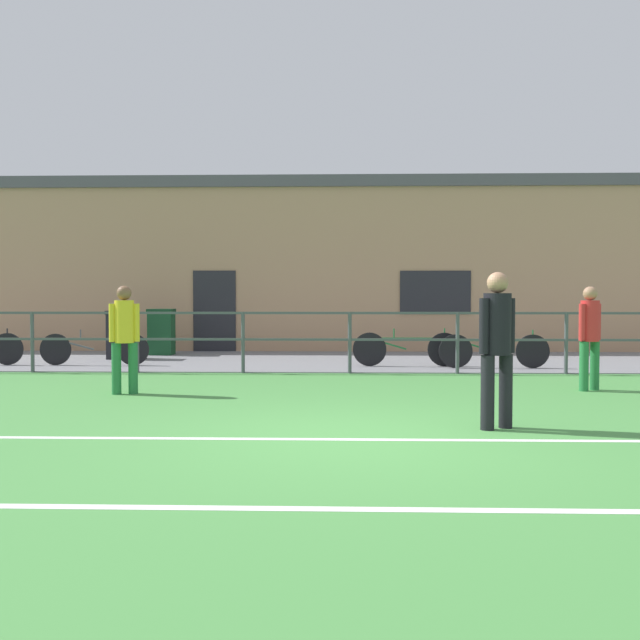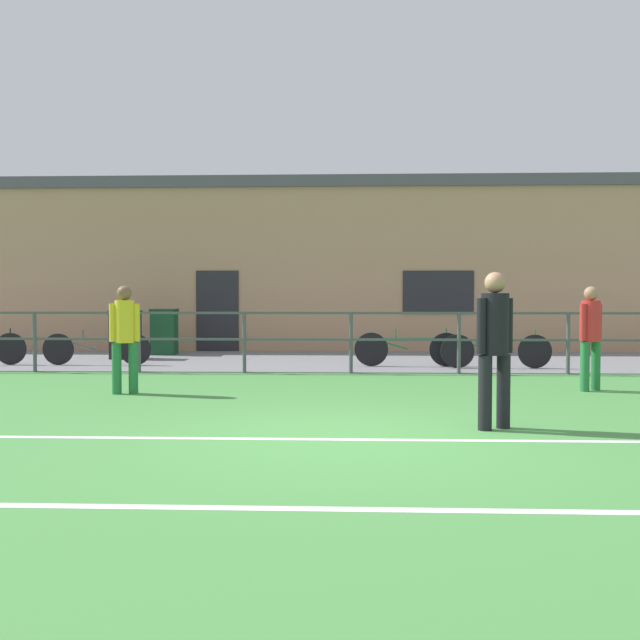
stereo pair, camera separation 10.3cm
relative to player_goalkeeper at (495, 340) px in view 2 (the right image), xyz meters
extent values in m
cube|color=#478C42|center=(-1.53, -0.50, -0.99)|extent=(60.00, 44.00, 0.04)
cube|color=white|center=(-1.53, -0.63, -0.97)|extent=(36.00, 0.11, 0.00)
cube|color=white|center=(-1.53, -2.96, -0.97)|extent=(36.00, 0.11, 0.00)
cube|color=slate|center=(-1.53, 8.00, -0.96)|extent=(48.00, 5.00, 0.02)
cylinder|color=#474C51|center=(-7.53, 5.50, -0.39)|extent=(0.07, 0.07, 1.15)
cylinder|color=#474C51|center=(-5.53, 5.50, -0.39)|extent=(0.07, 0.07, 1.15)
cylinder|color=#474C51|center=(-3.53, 5.50, -0.39)|extent=(0.07, 0.07, 1.15)
cylinder|color=#474C51|center=(-1.53, 5.50, -0.39)|extent=(0.07, 0.07, 1.15)
cylinder|color=#474C51|center=(0.47, 5.50, -0.39)|extent=(0.07, 0.07, 1.15)
cylinder|color=#474C51|center=(2.47, 5.50, -0.39)|extent=(0.07, 0.07, 1.15)
cube|color=#474C51|center=(-1.53, 5.50, 0.16)|extent=(36.00, 0.04, 0.04)
cube|color=#474C51|center=(-1.53, 5.50, -0.34)|extent=(36.00, 0.04, 0.04)
cube|color=tan|center=(-1.53, 11.70, 1.15)|extent=(28.00, 2.40, 4.24)
cube|color=#232328|center=(-4.96, 10.48, 0.08)|extent=(1.10, 0.04, 2.10)
cube|color=#232328|center=(0.72, 10.48, 0.57)|extent=(1.80, 0.04, 1.10)
cube|color=#4C4C51|center=(-1.53, 11.70, 3.42)|extent=(28.00, 2.56, 0.30)
cylinder|color=black|center=(-0.11, -0.06, -0.56)|extent=(0.15, 0.15, 0.81)
cylinder|color=black|center=(0.11, 0.06, -0.56)|extent=(0.15, 0.15, 0.81)
cylinder|color=black|center=(0.00, 0.00, 0.17)|extent=(0.30, 0.30, 0.67)
sphere|color=#A37556|center=(0.00, 0.00, 0.62)|extent=(0.23, 0.23, 0.23)
cylinder|color=black|center=(-0.16, -0.09, 0.16)|extent=(0.11, 0.11, 0.60)
cylinder|color=black|center=(0.16, 0.09, 0.16)|extent=(0.11, 0.11, 0.60)
cylinder|color=#237038|center=(-4.99, 2.57, -0.59)|extent=(0.14, 0.14, 0.76)
cylinder|color=#237038|center=(-4.76, 2.64, -0.59)|extent=(0.14, 0.14, 0.76)
cylinder|color=gold|center=(-4.88, 2.60, 0.10)|extent=(0.28, 0.28, 0.63)
sphere|color=brown|center=(-4.88, 2.60, 0.52)|extent=(0.21, 0.21, 0.21)
cylinder|color=gold|center=(-5.04, 2.56, 0.08)|extent=(0.10, 0.10, 0.56)
cylinder|color=gold|center=(-4.71, 2.65, 0.08)|extent=(0.10, 0.10, 0.56)
cylinder|color=#237038|center=(2.00, 3.14, -0.59)|extent=(0.14, 0.14, 0.75)
cylinder|color=#237038|center=(2.20, 3.26, -0.59)|extent=(0.14, 0.14, 0.75)
cylinder|color=red|center=(2.10, 3.20, 0.10)|extent=(0.28, 0.28, 0.62)
sphere|color=#A37556|center=(2.10, 3.20, 0.52)|extent=(0.21, 0.21, 0.21)
cylinder|color=red|center=(1.96, 3.11, 0.08)|extent=(0.10, 0.10, 0.56)
cylinder|color=red|center=(2.25, 3.28, 0.08)|extent=(0.10, 0.10, 0.56)
cylinder|color=black|center=(-8.58, 6.70, -0.62)|extent=(0.66, 0.04, 0.66)
cylinder|color=black|center=(-8.58, 6.70, -0.33)|extent=(0.03, 0.03, 0.28)
cylinder|color=black|center=(0.58, 6.39, -0.61)|extent=(0.67, 0.04, 0.67)
cylinder|color=black|center=(2.10, 6.39, -0.61)|extent=(0.67, 0.04, 0.67)
cube|color=#1E6633|center=(1.34, 6.39, -0.40)|extent=(1.18, 0.04, 0.04)
cube|color=#1E6633|center=(0.96, 6.39, -0.51)|extent=(0.74, 0.03, 0.24)
cylinder|color=#1E6633|center=(1.07, 6.39, -0.30)|extent=(0.03, 0.03, 0.20)
cylinder|color=#1E6633|center=(2.10, 6.39, -0.33)|extent=(0.03, 0.03, 0.28)
cylinder|color=black|center=(-7.58, 6.70, -0.62)|extent=(0.65, 0.04, 0.65)
cylinder|color=black|center=(-5.96, 6.70, -0.62)|extent=(0.65, 0.04, 0.65)
cube|color=#4C5156|center=(-6.77, 6.70, -0.41)|extent=(1.26, 0.04, 0.04)
cube|color=#4C5156|center=(-7.17, 6.70, -0.52)|extent=(0.79, 0.03, 0.23)
cylinder|color=#4C5156|center=(-7.05, 6.70, -0.31)|extent=(0.03, 0.03, 0.20)
cylinder|color=#4C5156|center=(-5.96, 6.70, -0.34)|extent=(0.03, 0.03, 0.28)
cylinder|color=black|center=(-1.11, 6.70, -0.61)|extent=(0.68, 0.04, 0.68)
cylinder|color=black|center=(0.41, 6.70, -0.61)|extent=(0.68, 0.04, 0.68)
cube|color=#1E6633|center=(-0.35, 6.70, -0.38)|extent=(1.18, 0.04, 0.04)
cube|color=#1E6633|center=(-0.73, 6.70, -0.50)|extent=(0.74, 0.03, 0.24)
cylinder|color=#1E6633|center=(-0.62, 6.70, -0.28)|extent=(0.03, 0.03, 0.20)
cylinder|color=#1E6633|center=(0.41, 6.70, -0.31)|extent=(0.03, 0.03, 0.28)
cube|color=#194C28|center=(-6.06, 9.37, -0.43)|extent=(0.58, 0.48, 1.03)
cube|color=#143D20|center=(-6.06, 9.37, 0.13)|extent=(0.61, 0.52, 0.08)
cube|color=black|center=(-6.65, 8.21, -0.44)|extent=(0.61, 0.51, 1.01)
cube|color=black|center=(-6.65, 8.21, 0.10)|extent=(0.64, 0.55, 0.08)
camera|label=1|loc=(-1.69, -7.72, 0.48)|focal=39.87mm
camera|label=2|loc=(-1.59, -7.72, 0.48)|focal=39.87mm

